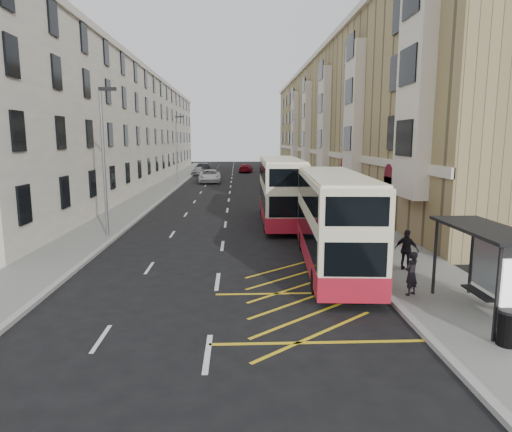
{
  "coord_description": "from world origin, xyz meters",
  "views": [
    {
      "loc": [
        0.79,
        -13.02,
        5.44
      ],
      "look_at": [
        1.6,
        6.67,
        2.12
      ],
      "focal_mm": 32.0,
      "sensor_mm": 36.0,
      "label": 1
    }
  ],
  "objects_px": {
    "car_dark": "(202,167)",
    "white_van": "(210,176)",
    "street_lamp_near": "(104,154)",
    "street_lamp_far": "(177,146)",
    "double_decker_front": "(333,221)",
    "car_silver": "(198,171)",
    "pedestrian_far": "(407,250)",
    "double_decker_rear": "(281,190)",
    "pedestrian_near": "(411,273)",
    "car_red": "(246,168)",
    "bus_shelter": "(497,254)",
    "litter_bin": "(508,327)"
  },
  "relations": [
    {
      "from": "car_red",
      "to": "car_dark",
      "type": "bearing_deg",
      "value": -12.13
    },
    {
      "from": "street_lamp_far",
      "to": "pedestrian_near",
      "type": "bearing_deg",
      "value": -71.99
    },
    {
      "from": "car_silver",
      "to": "bus_shelter",
      "type": "bearing_deg",
      "value": -69.54
    },
    {
      "from": "street_lamp_near",
      "to": "street_lamp_far",
      "type": "bearing_deg",
      "value": 90.0
    },
    {
      "from": "bus_shelter",
      "to": "pedestrian_near",
      "type": "distance_m",
      "value": 2.97
    },
    {
      "from": "car_red",
      "to": "car_silver",
      "type": "bearing_deg",
      "value": 47.18
    },
    {
      "from": "white_van",
      "to": "car_dark",
      "type": "bearing_deg",
      "value": 94.3
    },
    {
      "from": "litter_bin",
      "to": "car_dark",
      "type": "bearing_deg",
      "value": 100.84
    },
    {
      "from": "bus_shelter",
      "to": "car_red",
      "type": "distance_m",
      "value": 63.63
    },
    {
      "from": "street_lamp_near",
      "to": "white_van",
      "type": "xyz_separation_m",
      "value": [
        3.65,
        33.0,
        -3.83
      ]
    },
    {
      "from": "street_lamp_far",
      "to": "double_decker_front",
      "type": "relative_size",
      "value": 0.78
    },
    {
      "from": "double_decker_rear",
      "to": "double_decker_front",
      "type": "bearing_deg",
      "value": -82.69
    },
    {
      "from": "street_lamp_far",
      "to": "white_van",
      "type": "xyz_separation_m",
      "value": [
        3.65,
        3.0,
        -3.83
      ]
    },
    {
      "from": "street_lamp_near",
      "to": "pedestrian_near",
      "type": "height_order",
      "value": "street_lamp_near"
    },
    {
      "from": "car_silver",
      "to": "car_dark",
      "type": "distance_m",
      "value": 8.74
    },
    {
      "from": "double_decker_rear",
      "to": "pedestrian_far",
      "type": "relative_size",
      "value": 6.36
    },
    {
      "from": "street_lamp_near",
      "to": "white_van",
      "type": "relative_size",
      "value": 1.38
    },
    {
      "from": "double_decker_rear",
      "to": "white_van",
      "type": "bearing_deg",
      "value": 103.68
    },
    {
      "from": "street_lamp_far",
      "to": "litter_bin",
      "type": "xyz_separation_m",
      "value": [
        14.12,
        -44.16,
        -3.98
      ]
    },
    {
      "from": "street_lamp_far",
      "to": "double_decker_front",
      "type": "bearing_deg",
      "value": -72.96
    },
    {
      "from": "street_lamp_far",
      "to": "double_decker_rear",
      "type": "xyz_separation_m",
      "value": [
        9.97,
        -25.45,
        -2.49
      ]
    },
    {
      "from": "street_lamp_far",
      "to": "pedestrian_far",
      "type": "relative_size",
      "value": 4.79
    },
    {
      "from": "street_lamp_near",
      "to": "white_van",
      "type": "bearing_deg",
      "value": 83.68
    },
    {
      "from": "bus_shelter",
      "to": "double_decker_rear",
      "type": "xyz_separation_m",
      "value": [
        -4.72,
        16.94,
        0.01
      ]
    },
    {
      "from": "car_dark",
      "to": "pedestrian_far",
      "type": "bearing_deg",
      "value": -62.04
    },
    {
      "from": "pedestrian_near",
      "to": "car_silver",
      "type": "bearing_deg",
      "value": -113.18
    },
    {
      "from": "bus_shelter",
      "to": "car_red",
      "type": "xyz_separation_m",
      "value": [
        -6.14,
        63.32,
        -1.44
      ]
    },
    {
      "from": "car_silver",
      "to": "car_red",
      "type": "bearing_deg",
      "value": 46.59
    },
    {
      "from": "street_lamp_near",
      "to": "pedestrian_far",
      "type": "bearing_deg",
      "value": -27.14
    },
    {
      "from": "bus_shelter",
      "to": "pedestrian_near",
      "type": "bearing_deg",
      "value": 126.73
    },
    {
      "from": "bus_shelter",
      "to": "white_van",
      "type": "height_order",
      "value": "bus_shelter"
    },
    {
      "from": "street_lamp_far",
      "to": "double_decker_rear",
      "type": "height_order",
      "value": "street_lamp_far"
    },
    {
      "from": "double_decker_front",
      "to": "pedestrian_near",
      "type": "relative_size",
      "value": 6.69
    },
    {
      "from": "white_van",
      "to": "car_dark",
      "type": "height_order",
      "value": "white_van"
    },
    {
      "from": "pedestrian_near",
      "to": "car_dark",
      "type": "relative_size",
      "value": 0.38
    },
    {
      "from": "street_lamp_near",
      "to": "car_red",
      "type": "xyz_separation_m",
      "value": [
        8.55,
        50.93,
        -3.94
      ]
    },
    {
      "from": "car_red",
      "to": "street_lamp_far",
      "type": "bearing_deg",
      "value": 75.54
    },
    {
      "from": "street_lamp_far",
      "to": "white_van",
      "type": "distance_m",
      "value": 6.08
    },
    {
      "from": "double_decker_front",
      "to": "street_lamp_near",
      "type": "bearing_deg",
      "value": 154.16
    },
    {
      "from": "double_decker_front",
      "to": "car_silver",
      "type": "xyz_separation_m",
      "value": [
        -9.97,
        51.25,
        -1.39
      ]
    },
    {
      "from": "pedestrian_far",
      "to": "car_silver",
      "type": "bearing_deg",
      "value": -36.17
    },
    {
      "from": "white_van",
      "to": "street_lamp_near",
      "type": "bearing_deg",
      "value": -98.94
    },
    {
      "from": "street_lamp_far",
      "to": "car_silver",
      "type": "distance_m",
      "value": 15.44
    },
    {
      "from": "car_dark",
      "to": "white_van",
      "type": "bearing_deg",
      "value": -67.08
    },
    {
      "from": "street_lamp_near",
      "to": "car_red",
      "type": "height_order",
      "value": "street_lamp_near"
    },
    {
      "from": "street_lamp_near",
      "to": "double_decker_rear",
      "type": "height_order",
      "value": "street_lamp_near"
    },
    {
      "from": "pedestrian_near",
      "to": "street_lamp_far",
      "type": "bearing_deg",
      "value": -107.36
    },
    {
      "from": "double_decker_front",
      "to": "white_van",
      "type": "xyz_separation_m",
      "value": [
        -7.49,
        39.38,
        -1.25
      ]
    },
    {
      "from": "double_decker_front",
      "to": "pedestrian_far",
      "type": "distance_m",
      "value": 3.18
    },
    {
      "from": "street_lamp_near",
      "to": "litter_bin",
      "type": "distance_m",
      "value": 20.39
    }
  ]
}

